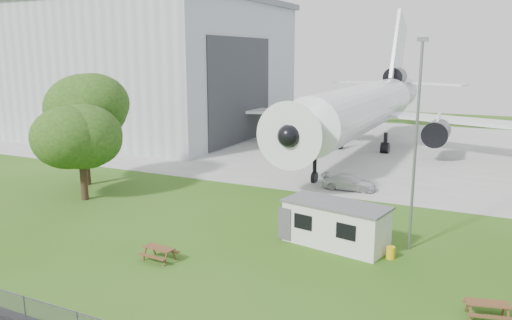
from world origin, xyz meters
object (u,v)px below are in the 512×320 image
at_px(site_cabin, 336,224).
at_px(picnic_west, 160,260).
at_px(airliner, 365,106).
at_px(hangar, 124,67).
at_px(picnic_east, 486,319).

xyz_separation_m(site_cabin, picnic_west, (-8.12, -6.47, -1.31)).
xyz_separation_m(airliner, picnic_west, (-2.00, -37.40, -5.27)).
bearing_deg(airliner, site_cabin, -78.81).
height_order(site_cabin, picnic_west, site_cabin).
height_order(hangar, site_cabin, hangar).
xyz_separation_m(picnic_west, picnic_east, (16.56, 1.10, 0.00)).
height_order(picnic_west, picnic_east, same).
bearing_deg(hangar, picnic_east, -35.80).
distance_m(hangar, site_cabin, 52.94).
distance_m(hangar, picnic_east, 63.01).
bearing_deg(picnic_east, site_cabin, 133.22).
relative_size(picnic_west, picnic_east, 1.00).
xyz_separation_m(airliner, site_cabin, (6.12, -30.93, -3.96)).
relative_size(airliner, picnic_east, 26.52).
bearing_deg(site_cabin, picnic_east, -32.47).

